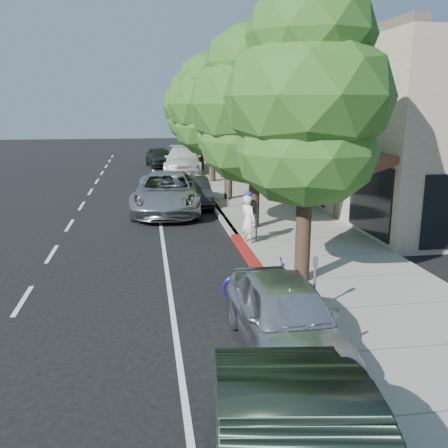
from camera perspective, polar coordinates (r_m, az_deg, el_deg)
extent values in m
plane|color=black|center=(15.18, 3.29, -4.55)|extent=(120.00, 120.00, 0.00)
cube|color=gray|center=(23.21, 4.71, 1.94)|extent=(4.60, 56.00, 0.15)
cube|color=#9E998E|center=(22.79, -0.92, 1.77)|extent=(0.30, 56.00, 0.15)
cube|color=maroon|center=(16.09, 2.54, -3.21)|extent=(0.32, 4.00, 0.15)
cube|color=#C4AF96|center=(34.54, 12.91, 11.14)|extent=(10.00, 36.00, 7.00)
cylinder|color=black|center=(13.17, 9.03, -1.25)|extent=(0.40, 0.40, 2.76)
ellipsoid|color=#225319|center=(12.80, 9.39, 8.19)|extent=(3.60, 3.60, 2.88)
ellipsoid|color=#225319|center=(12.75, 9.62, 14.20)|extent=(4.24, 4.24, 3.39)
ellipsoid|color=#225319|center=(12.85, 9.88, 20.53)|extent=(3.18, 3.18, 2.54)
cylinder|color=black|center=(18.84, 3.47, 3.18)|extent=(0.40, 0.40, 2.67)
ellipsoid|color=#225319|center=(18.58, 3.56, 9.55)|extent=(4.20, 4.20, 3.36)
ellipsoid|color=#225319|center=(18.54, 3.62, 13.55)|extent=(4.94, 4.94, 3.95)
ellipsoid|color=#225319|center=(18.59, 3.69, 17.78)|extent=(3.70, 3.70, 2.96)
cylinder|color=black|center=(24.67, 0.50, 5.43)|extent=(0.40, 0.40, 2.50)
ellipsoid|color=#225319|center=(24.48, 0.51, 9.98)|extent=(3.18, 3.18, 2.54)
ellipsoid|color=#225319|center=(24.44, 0.51, 12.82)|extent=(3.74, 3.74, 2.99)
ellipsoid|color=#225319|center=(24.46, 0.52, 15.83)|extent=(2.81, 2.81, 2.24)
cylinder|color=black|center=(30.55, -1.35, 7.15)|extent=(0.40, 0.40, 2.69)
ellipsoid|color=#225319|center=(30.39, -1.37, 11.12)|extent=(4.62, 4.62, 3.70)
ellipsoid|color=#225319|center=(30.37, -1.39, 13.58)|extent=(5.44, 5.44, 4.35)
ellipsoid|color=#225319|center=(30.40, -1.40, 16.18)|extent=(4.08, 4.08, 3.26)
cylinder|color=black|center=(36.48, -2.60, 8.17)|extent=(0.40, 0.40, 2.69)
ellipsoid|color=#225319|center=(36.35, -2.64, 11.48)|extent=(4.16, 4.16, 3.33)
ellipsoid|color=#225319|center=(36.33, -2.66, 13.54)|extent=(4.90, 4.90, 3.92)
ellipsoid|color=#225319|center=(36.36, -2.69, 15.72)|extent=(3.67, 3.67, 2.94)
cylinder|color=black|center=(42.43, -3.51, 8.85)|extent=(0.40, 0.40, 2.63)
ellipsoid|color=#225319|center=(42.31, -3.55, 11.65)|extent=(4.35, 4.35, 3.48)
ellipsoid|color=#225319|center=(42.30, -3.58, 13.38)|extent=(5.12, 5.12, 4.10)
ellipsoid|color=#225319|center=(42.32, -3.60, 15.21)|extent=(3.84, 3.84, 3.07)
imported|color=white|center=(16.79, 2.80, 0.37)|extent=(0.68, 0.77, 1.78)
imported|color=#18169A|center=(12.32, 4.26, -6.43)|extent=(1.96, 0.86, 1.00)
imported|color=#B7B7BC|center=(22.45, -6.51, 3.59)|extent=(3.45, 6.55, 1.76)
imported|color=black|center=(23.86, -3.48, 3.70)|extent=(1.57, 4.07, 1.32)
imported|color=white|center=(35.40, -4.69, 7.27)|extent=(3.13, 6.48, 1.82)
imported|color=black|center=(39.41, -7.37, 7.61)|extent=(2.40, 4.68, 1.53)
imported|color=silver|center=(9.80, 7.04, -10.39)|extent=(1.85, 4.37, 1.47)
imported|color=black|center=(26.08, 6.19, 5.50)|extent=(0.98, 0.78, 1.94)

